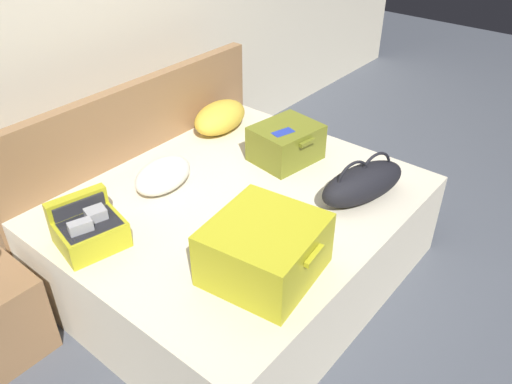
# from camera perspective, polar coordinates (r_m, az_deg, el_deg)

# --- Properties ---
(ground_plane) EXTENTS (12.00, 12.00, 0.00)m
(ground_plane) POSITION_cam_1_polar(r_m,az_deg,el_deg) (3.05, 4.14, -12.06)
(ground_plane) COLOR #4C515B
(back_wall) EXTENTS (8.00, 0.10, 2.60)m
(back_wall) POSITION_cam_1_polar(r_m,az_deg,el_deg) (3.44, -18.84, 17.36)
(back_wall) COLOR beige
(back_wall) RESTS_ON ground
(bed) EXTENTS (1.92, 1.63, 0.55)m
(bed) POSITION_cam_1_polar(r_m,az_deg,el_deg) (3.04, -1.78, -5.03)
(bed) COLOR beige
(bed) RESTS_ON ground
(headboard) EXTENTS (1.96, 0.08, 1.01)m
(headboard) POSITION_cam_1_polar(r_m,az_deg,el_deg) (3.44, -12.69, 3.79)
(headboard) COLOR olive
(headboard) RESTS_ON ground
(hard_case_large) EXTENTS (0.54, 0.52, 0.27)m
(hard_case_large) POSITION_cam_1_polar(r_m,az_deg,el_deg) (2.32, 0.94, -6.36)
(hard_case_large) COLOR gold
(hard_case_large) RESTS_ON bed
(hard_case_medium) EXTENTS (0.43, 0.38, 0.23)m
(hard_case_medium) POSITION_cam_1_polar(r_m,az_deg,el_deg) (3.19, 3.33, 5.50)
(hard_case_medium) COLOR olive
(hard_case_medium) RESTS_ON bed
(hard_case_small) EXTENTS (0.36, 0.34, 0.23)m
(hard_case_small) POSITION_cam_1_polar(r_m,az_deg,el_deg) (2.64, -18.00, -3.95)
(hard_case_small) COLOR gold
(hard_case_small) RESTS_ON bed
(duffel_bag) EXTENTS (0.59, 0.37, 0.27)m
(duffel_bag) POSITION_cam_1_polar(r_m,az_deg,el_deg) (2.87, 11.77, 0.98)
(duffel_bag) COLOR black
(duffel_bag) RESTS_ON bed
(pillow_near_headboard) EXTENTS (0.42, 0.30, 0.16)m
(pillow_near_headboard) POSITION_cam_1_polar(r_m,az_deg,el_deg) (2.98, -10.27, 1.84)
(pillow_near_headboard) COLOR white
(pillow_near_headboard) RESTS_ON bed
(pillow_center_head) EXTENTS (0.47, 0.32, 0.20)m
(pillow_center_head) POSITION_cam_1_polar(r_m,az_deg,el_deg) (3.56, -4.01, 8.27)
(pillow_center_head) COLOR gold
(pillow_center_head) RESTS_ON bed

